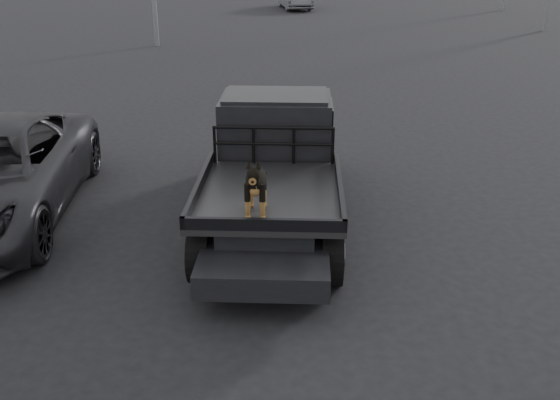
# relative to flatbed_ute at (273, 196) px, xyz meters

# --- Properties ---
(ground) EXTENTS (120.00, 120.00, 0.00)m
(ground) POSITION_rel_flatbed_ute_xyz_m (-0.23, -1.32, -0.46)
(ground) COLOR black
(ground) RESTS_ON ground
(flatbed_ute) EXTENTS (2.00, 5.40, 0.92)m
(flatbed_ute) POSITION_rel_flatbed_ute_xyz_m (0.00, 0.00, 0.00)
(flatbed_ute) COLOR black
(flatbed_ute) RESTS_ON ground
(ute_cab) EXTENTS (1.72, 1.30, 0.88)m
(ute_cab) POSITION_rel_flatbed_ute_xyz_m (0.00, 0.95, 0.90)
(ute_cab) COLOR black
(ute_cab) RESTS_ON flatbed_ute
(headache_rack) EXTENTS (1.80, 0.08, 0.55)m
(headache_rack) POSITION_rel_flatbed_ute_xyz_m (0.00, 0.20, 0.74)
(headache_rack) COLOR black
(headache_rack) RESTS_ON flatbed_ute
(dog) EXTENTS (0.32, 0.60, 0.74)m
(dog) POSITION_rel_flatbed_ute_xyz_m (-0.12, -1.62, 0.83)
(dog) COLOR black
(dog) RESTS_ON flatbed_ute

